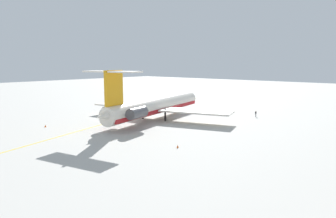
% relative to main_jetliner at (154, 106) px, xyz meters
% --- Properties ---
extents(ground, '(365.72, 365.72, 0.00)m').
position_rel_main_jetliner_xyz_m(ground, '(-5.17, -5.91, -3.61)').
color(ground, '#B7B5AD').
extents(main_jetliner, '(45.18, 40.24, 13.24)m').
position_rel_main_jetliner_xyz_m(main_jetliner, '(0.00, 0.00, 0.00)').
color(main_jetliner, silver).
rests_on(main_jetliner, ground).
extents(ground_crew_near_nose, '(0.30, 0.35, 1.70)m').
position_rel_main_jetliner_xyz_m(ground_crew_near_nose, '(-21.97, 17.87, -2.53)').
color(ground_crew_near_nose, black).
rests_on(ground_crew_near_nose, ground).
extents(ground_crew_near_tail, '(0.31, 0.32, 1.64)m').
position_rel_main_jetliner_xyz_m(ground_crew_near_tail, '(-13.42, -23.18, -2.57)').
color(ground_crew_near_tail, black).
rests_on(ground_crew_near_tail, ground).
extents(safety_cone_nose, '(0.40, 0.40, 0.55)m').
position_rel_main_jetliner_xyz_m(safety_cone_nose, '(-22.43, -19.69, -3.34)').
color(safety_cone_nose, '#EA590F').
rests_on(safety_cone_nose, ground).
extents(safety_cone_wingtip, '(0.40, 0.40, 0.55)m').
position_rel_main_jetliner_xyz_m(safety_cone_wingtip, '(23.18, -12.77, -3.34)').
color(safety_cone_wingtip, '#EA590F').
rests_on(safety_cone_wingtip, ground).
extents(safety_cone_tail, '(0.40, 0.40, 0.55)m').
position_rel_main_jetliner_xyz_m(safety_cone_tail, '(17.01, 21.79, -3.34)').
color(safety_cone_tail, '#EA590F').
rests_on(safety_cone_tail, ground).
extents(taxiway_centreline, '(101.33, 27.93, 0.01)m').
position_rel_main_jetliner_xyz_m(taxiway_centreline, '(-1.25, -9.14, -3.61)').
color(taxiway_centreline, gold).
rests_on(taxiway_centreline, ground).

